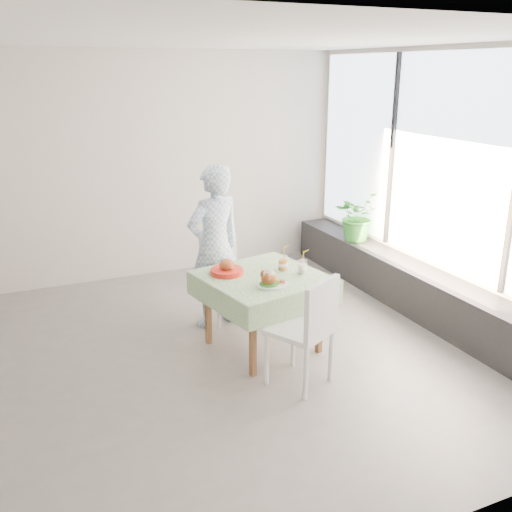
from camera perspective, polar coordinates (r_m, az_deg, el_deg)
name	(u,v)px	position (r m, az deg, el deg)	size (l,w,h in m)	color
floor	(174,365)	(5.35, -8.23, -10.70)	(6.00, 6.00, 0.00)	#62605D
ceiling	(157,37)	(4.69, -9.87, 20.81)	(6.00, 6.00, 0.00)	white
wall_back	(111,170)	(7.23, -14.30, 8.38)	(6.00, 0.02, 2.80)	beige
wall_front	(314,339)	(2.63, 5.78, -8.27)	(6.00, 0.02, 2.80)	beige
wall_right	(447,187)	(6.28, 18.59, 6.57)	(0.02, 5.00, 2.80)	beige
window_pane	(448,163)	(6.22, 18.61, 8.81)	(0.01, 4.80, 2.18)	#D1E0F9
window_ledge	(422,293)	(6.47, 16.25, -3.53)	(0.40, 4.80, 0.50)	black
cafe_table	(263,304)	(5.39, 0.70, -4.78)	(1.22, 1.22, 0.74)	brown
chair_far	(226,294)	(6.11, -3.02, -3.83)	(0.45, 0.45, 0.90)	white
chair_near	(301,351)	(4.90, 4.51, -9.45)	(0.62, 0.62, 0.97)	white
diner	(215,247)	(5.80, -4.17, 0.91)	(0.62, 0.40, 1.69)	#87ADD8
main_dish	(271,280)	(5.02, 1.48, -2.46)	(0.31, 0.31, 0.16)	white
juice_cup_orange	(283,264)	(5.42, 2.70, -0.76)	(0.10, 0.10, 0.28)	white
juice_cup_lemonade	(302,267)	(5.34, 4.66, -1.13)	(0.09, 0.09, 0.26)	white
second_dish	(227,270)	(5.33, -2.94, -1.36)	(0.31, 0.31, 0.15)	red
potted_plant	(357,215)	(7.27, 10.07, 4.03)	(0.57, 0.50, 0.64)	#2B832B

